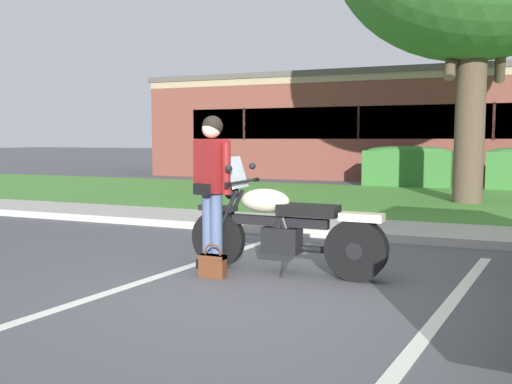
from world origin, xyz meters
name	(u,v)px	position (x,y,z in m)	size (l,w,h in m)	color
ground_plane	(270,292)	(0.00, 0.00, 0.00)	(140.00, 140.00, 0.00)	#4C4C51
curb_strip	(346,235)	(0.00, 3.08, 0.06)	(60.00, 0.20, 0.12)	#ADA89E
concrete_walk	(359,227)	(0.00, 3.93, 0.04)	(60.00, 1.50, 0.08)	#ADA89E
grass_lawn	(399,201)	(0.00, 8.25, 0.03)	(60.00, 7.13, 0.06)	#478433
stall_stripe_0	(165,274)	(-1.29, 0.20, 0.00)	(0.12, 4.40, 0.01)	silver
stall_stripe_1	(449,305)	(1.61, 0.20, 0.00)	(0.12, 4.40, 0.01)	silver
motorcycle	(291,229)	(-0.06, 0.76, 0.49)	(2.24, 0.82, 1.26)	black
rider_person	(212,180)	(-0.95, 0.66, 0.99)	(0.54, 0.38, 1.70)	black
handbag	(213,264)	(-0.75, 0.28, 0.14)	(0.28, 0.13, 0.36)	#562D19
hedge_left	(407,166)	(-0.34, 12.14, 0.65)	(2.51, 0.90, 1.24)	#336B2D
brick_building	(493,127)	(1.99, 18.94, 1.92)	(25.03, 9.96, 3.83)	brown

